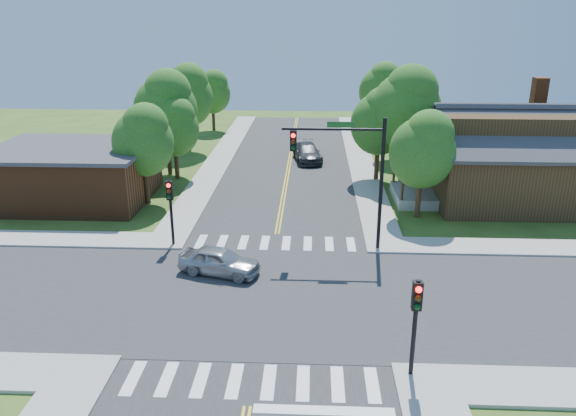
{
  "coord_description": "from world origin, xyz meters",
  "views": [
    {
      "loc": [
        2.03,
        -22.58,
        12.28
      ],
      "look_at": [
        0.71,
        5.96,
        2.2
      ],
      "focal_mm": 35.0,
      "sensor_mm": 36.0,
      "label": 1
    }
  ],
  "objects_px": {
    "signal_pole_se": "(416,311)",
    "car_dgrey": "(307,153)",
    "house_ne": "(511,154)",
    "signal_mast_ne": "(350,163)",
    "car_silver": "(219,262)",
    "signal_pole_nw": "(170,200)"
  },
  "relations": [
    {
      "from": "signal_mast_ne",
      "to": "house_ne",
      "type": "bearing_deg",
      "value": 37.68
    },
    {
      "from": "signal_pole_se",
      "to": "signal_pole_nw",
      "type": "xyz_separation_m",
      "value": [
        -11.2,
        11.2,
        0.0
      ]
    },
    {
      "from": "signal_mast_ne",
      "to": "car_dgrey",
      "type": "relative_size",
      "value": 1.35
    },
    {
      "from": "signal_pole_nw",
      "to": "house_ne",
      "type": "height_order",
      "value": "house_ne"
    },
    {
      "from": "signal_pole_nw",
      "to": "signal_pole_se",
      "type": "bearing_deg",
      "value": -45.0
    },
    {
      "from": "house_ne",
      "to": "car_dgrey",
      "type": "relative_size",
      "value": 2.44
    },
    {
      "from": "signal_pole_se",
      "to": "car_dgrey",
      "type": "relative_size",
      "value": 0.71
    },
    {
      "from": "car_silver",
      "to": "signal_pole_nw",
      "type": "bearing_deg",
      "value": 58.43
    },
    {
      "from": "signal_pole_se",
      "to": "signal_pole_nw",
      "type": "relative_size",
      "value": 1.0
    },
    {
      "from": "car_silver",
      "to": "car_dgrey",
      "type": "bearing_deg",
      "value": 5.34
    },
    {
      "from": "house_ne",
      "to": "car_silver",
      "type": "xyz_separation_m",
      "value": [
        -17.59,
        -12.02,
        -2.64
      ]
    },
    {
      "from": "car_dgrey",
      "to": "signal_pole_se",
      "type": "bearing_deg",
      "value": -92.03
    },
    {
      "from": "signal_mast_ne",
      "to": "car_silver",
      "type": "relative_size",
      "value": 1.67
    },
    {
      "from": "house_ne",
      "to": "car_dgrey",
      "type": "distance_m",
      "value": 17.16
    },
    {
      "from": "signal_mast_ne",
      "to": "house_ne",
      "type": "relative_size",
      "value": 0.55
    },
    {
      "from": "signal_pole_se",
      "to": "signal_pole_nw",
      "type": "bearing_deg",
      "value": 135.0
    },
    {
      "from": "signal_pole_se",
      "to": "house_ne",
      "type": "bearing_deg",
      "value": 64.42
    },
    {
      "from": "signal_pole_nw",
      "to": "car_silver",
      "type": "xyz_separation_m",
      "value": [
        3.12,
        -3.36,
        -1.98
      ]
    },
    {
      "from": "car_silver",
      "to": "house_ne",
      "type": "bearing_deg",
      "value": -40.07
    },
    {
      "from": "signal_pole_se",
      "to": "car_dgrey",
      "type": "distance_m",
      "value": 30.36
    },
    {
      "from": "signal_mast_ne",
      "to": "signal_pole_nw",
      "type": "height_order",
      "value": "signal_mast_ne"
    },
    {
      "from": "signal_pole_nw",
      "to": "car_dgrey",
      "type": "xyz_separation_m",
      "value": [
        7.12,
        18.82,
        -1.93
      ]
    }
  ]
}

